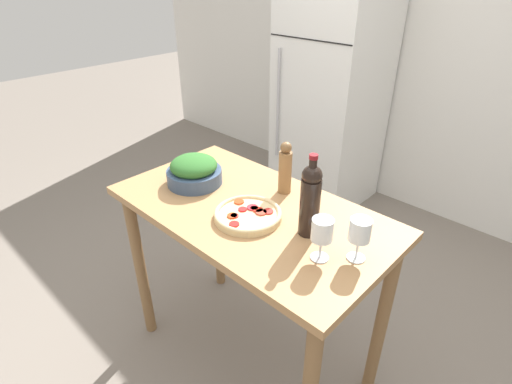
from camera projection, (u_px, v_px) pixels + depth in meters
ground_plane at (252, 354)px, 2.11m from camera, size 14.00×14.00×0.00m
wall_back at (457, 46)px, 2.75m from camera, size 6.40×0.06×2.60m
refrigerator at (332, 90)px, 3.11m from camera, size 0.69×0.71×1.87m
prep_counter at (251, 237)px, 1.73m from camera, size 1.19×0.65×0.92m
wine_bottle at (310, 199)px, 1.42m from camera, size 0.07×0.07×0.32m
wine_glass_near at (322, 232)px, 1.31m from camera, size 0.07×0.07×0.16m
wine_glass_far at (360, 232)px, 1.31m from camera, size 0.07×0.07×0.16m
pepper_mill at (285, 169)px, 1.71m from camera, size 0.06×0.06×0.24m
salad_bowl at (194, 171)px, 1.80m from camera, size 0.25×0.25×0.13m
homemade_pizza at (248, 214)px, 1.57m from camera, size 0.27×0.27×0.03m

